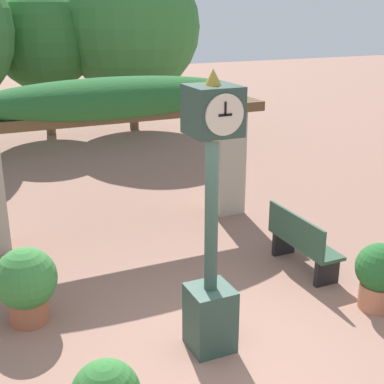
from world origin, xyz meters
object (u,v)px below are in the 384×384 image
pedestal_clock (211,234)px  park_bench (302,243)px  potted_plant_near_right (379,274)px  potted_plant_near_left (26,283)px

pedestal_clock → park_bench: pedestal_clock is taller
pedestal_clock → park_bench: (2.08, 1.18, -0.99)m
potted_plant_near_right → park_bench: (-0.28, 1.30, -0.06)m
pedestal_clock → potted_plant_near_left: (-1.82, 1.39, -0.88)m
potted_plant_near_left → park_bench: potted_plant_near_left is taller
park_bench → potted_plant_near_right: bearing=-168.1°
potted_plant_near_left → potted_plant_near_right: bearing=-19.9°
potted_plant_near_left → park_bench: 3.91m
pedestal_clock → potted_plant_near_left: bearing=142.5°
pedestal_clock → potted_plant_near_left: 2.45m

